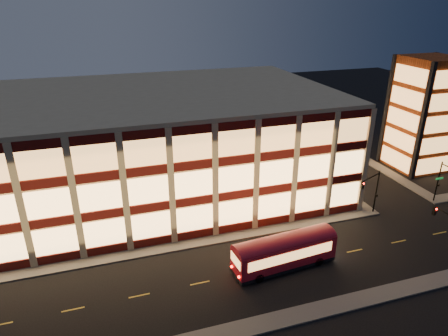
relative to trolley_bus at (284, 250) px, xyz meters
name	(u,v)px	position (x,y,z in m)	size (l,w,h in m)	color
ground	(204,247)	(-7.11, 6.12, -2.09)	(200.00, 200.00, 0.00)	black
sidewalk_office_south	(176,246)	(-10.11, 7.12, -2.01)	(54.00, 2.00, 0.15)	#514F4C
sidewalk_office_east	(309,167)	(15.89, 23.12, -2.01)	(2.00, 30.00, 0.15)	#514F4C
sidewalk_tower_west	(365,159)	(26.89, 23.12, -2.01)	(2.00, 30.00, 0.15)	#514F4C
sidewalk_near	(243,329)	(-7.11, -6.88, -2.01)	(100.00, 2.00, 0.15)	#514F4C
office_building	(152,142)	(-10.02, 23.04, 5.16)	(50.45, 30.45, 14.50)	tan
stair_tower	(424,115)	(32.85, 18.08, 6.91)	(8.60, 8.60, 18.00)	#8C3814
traffic_signal_far	(372,187)	(15.10, 6.36, 2.03)	(3.79, 1.87, 6.00)	black
traffic_signal_right	(448,179)	(26.39, 5.50, 2.02)	(1.20, 4.37, 6.00)	black
trolley_bus	(284,250)	(0.00, 0.00, 0.00)	(11.31, 3.73, 3.76)	maroon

